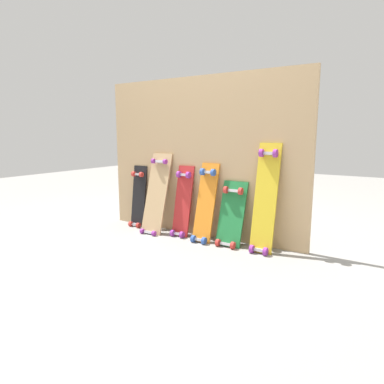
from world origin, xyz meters
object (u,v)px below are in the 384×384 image
object	(u,v)px
skateboard_natural	(156,197)
skateboard_green	(231,217)
skateboard_red	(182,204)
skateboard_yellow	(265,202)
skateboard_black	(138,199)
skateboard_orange	(205,206)

from	to	relation	value
skateboard_natural	skateboard_green	world-z (taller)	skateboard_natural
skateboard_red	skateboard_yellow	size ratio (longest dim) A/B	0.76
skateboard_black	skateboard_orange	world-z (taller)	skateboard_orange
skateboard_natural	skateboard_orange	world-z (taller)	skateboard_natural
skateboard_natural	skateboard_orange	bearing A→B (deg)	1.70
skateboard_red	skateboard_orange	bearing A→B (deg)	-5.98
skateboard_black	skateboard_red	world-z (taller)	skateboard_red
skateboard_orange	skateboard_green	world-z (taller)	skateboard_orange
skateboard_orange	skateboard_red	bearing A→B (deg)	174.02
skateboard_red	skateboard_orange	size ratio (longest dim) A/B	0.95
skateboard_black	skateboard_natural	world-z (taller)	skateboard_natural
skateboard_red	skateboard_yellow	world-z (taller)	skateboard_yellow
skateboard_black	skateboard_red	size ratio (longest dim) A/B	0.96
skateboard_natural	skateboard_green	bearing A→B (deg)	1.78
skateboard_black	skateboard_yellow	xyz separation A→B (m)	(1.42, -0.04, 0.13)
skateboard_natural	skateboard_yellow	xyz separation A→B (m)	(1.12, 0.03, 0.07)
skateboard_green	skateboard_yellow	distance (m)	0.35
skateboard_natural	skateboard_red	size ratio (longest dim) A/B	1.16
skateboard_natural	skateboard_orange	xyz separation A→B (m)	(0.56, 0.02, -0.03)
skateboard_black	skateboard_yellow	distance (m)	1.43
skateboard_orange	skateboard_black	bearing A→B (deg)	176.17
skateboard_green	skateboard_yellow	world-z (taller)	skateboard_yellow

